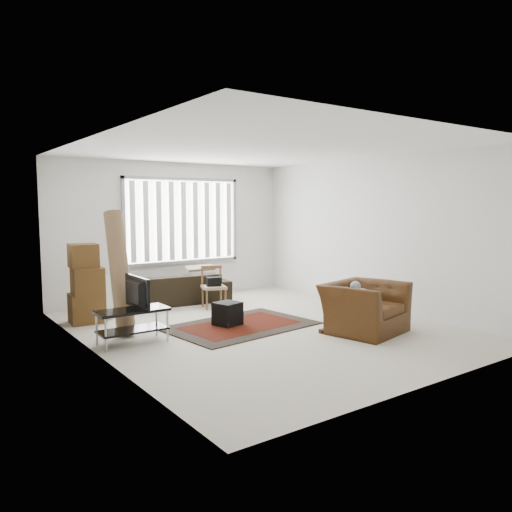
{
  "coord_description": "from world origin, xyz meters",
  "views": [
    {
      "loc": [
        -4.42,
        -6.06,
        1.89
      ],
      "look_at": [
        0.23,
        0.46,
        1.05
      ],
      "focal_mm": 35.0,
      "sensor_mm": 36.0,
      "label": 1
    }
  ],
  "objects_px": {
    "sofa": "(179,284)",
    "side_chair": "(214,285)",
    "moving_boxes": "(86,286)",
    "armchair": "(364,304)",
    "tv_stand": "(132,319)"
  },
  "relations": [
    {
      "from": "sofa",
      "to": "side_chair",
      "type": "xyz_separation_m",
      "value": [
        0.32,
        -0.76,
        0.05
      ]
    },
    {
      "from": "moving_boxes",
      "to": "armchair",
      "type": "xyz_separation_m",
      "value": [
        3.16,
        -2.97,
        -0.17
      ]
    },
    {
      "from": "sofa",
      "to": "armchair",
      "type": "distance_m",
      "value": 3.77
    },
    {
      "from": "side_chair",
      "to": "sofa",
      "type": "bearing_deg",
      "value": 129.89
    },
    {
      "from": "tv_stand",
      "to": "sofa",
      "type": "bearing_deg",
      "value": 50.58
    },
    {
      "from": "tv_stand",
      "to": "armchair",
      "type": "height_order",
      "value": "armchair"
    },
    {
      "from": "tv_stand",
      "to": "side_chair",
      "type": "distance_m",
      "value": 2.53
    },
    {
      "from": "sofa",
      "to": "tv_stand",
      "type": "bearing_deg",
      "value": 56.24
    },
    {
      "from": "tv_stand",
      "to": "moving_boxes",
      "type": "relative_size",
      "value": 0.76
    },
    {
      "from": "side_chair",
      "to": "armchair",
      "type": "height_order",
      "value": "armchair"
    },
    {
      "from": "tv_stand",
      "to": "moving_boxes",
      "type": "distance_m",
      "value": 1.61
    },
    {
      "from": "tv_stand",
      "to": "side_chair",
      "type": "relative_size",
      "value": 1.26
    },
    {
      "from": "tv_stand",
      "to": "moving_boxes",
      "type": "height_order",
      "value": "moving_boxes"
    },
    {
      "from": "tv_stand",
      "to": "side_chair",
      "type": "bearing_deg",
      "value": 33.8
    },
    {
      "from": "armchair",
      "to": "moving_boxes",
      "type": "bearing_deg",
      "value": 123.89
    }
  ]
}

